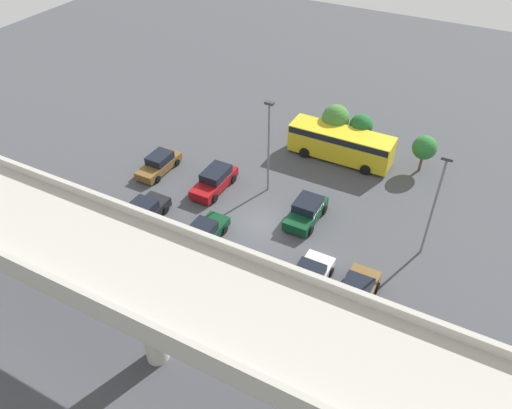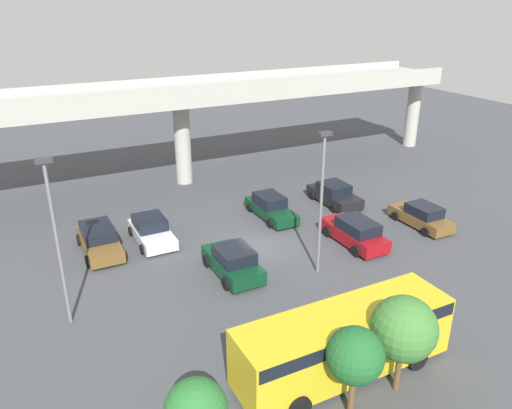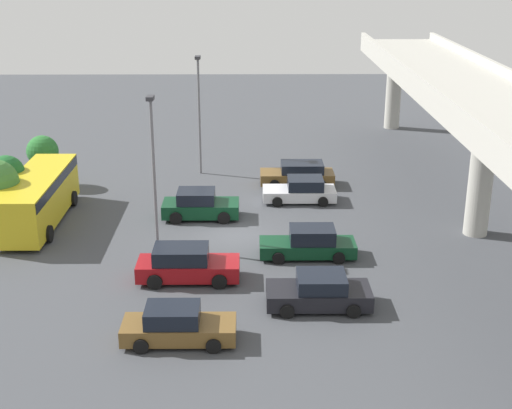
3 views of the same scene
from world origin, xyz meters
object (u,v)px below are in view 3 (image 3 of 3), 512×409
(parked_car_0, at_px, (298,174))
(parked_car_3, at_px, (309,244))
(parked_car_1, at_px, (301,191))
(parked_car_4, at_px, (186,265))
(parked_car_2, at_px, (200,205))
(lamp_post_near_aisle, at_px, (153,161))
(lamp_post_mid_lot, at_px, (199,106))
(shuttle_bus, at_px, (37,195))
(tree_front_centre, at_px, (7,174))
(parked_car_5, at_px, (319,292))
(parked_car_6, at_px, (177,326))
(tree_front_left, at_px, (43,151))

(parked_car_0, bearing_deg, parked_car_3, 88.87)
(parked_car_0, relative_size, parked_car_3, 0.99)
(parked_car_1, height_order, parked_car_4, parked_car_4)
(parked_car_2, relative_size, parked_car_3, 0.91)
(lamp_post_near_aisle, xyz_separation_m, lamp_post_mid_lot, (-12.90, 1.44, 0.04))
(shuttle_bus, relative_size, tree_front_centre, 2.49)
(shuttle_bus, height_order, lamp_post_mid_lot, lamp_post_mid_lot)
(parked_car_3, bearing_deg, parked_car_0, -91.13)
(parked_car_1, distance_m, parked_car_4, 12.61)
(parked_car_5, xyz_separation_m, lamp_post_near_aisle, (-6.64, -7.83, 3.97))
(parked_car_5, bearing_deg, parked_car_6, 25.86)
(parked_car_3, xyz_separation_m, shuttle_bus, (-4.84, -14.91, 0.96))
(shuttle_bus, bearing_deg, tree_front_left, -167.60)
(parked_car_1, height_order, parked_car_3, parked_car_3)
(parked_car_0, height_order, parked_car_1, parked_car_0)
(parked_car_1, bearing_deg, shuttle_bus, 13.18)
(tree_front_centre, bearing_deg, parked_car_0, 108.27)
(tree_front_centre, bearing_deg, parked_car_5, 56.36)
(shuttle_bus, distance_m, lamp_post_near_aisle, 8.49)
(parked_car_1, distance_m, parked_car_5, 13.71)
(parked_car_1, relative_size, shuttle_bus, 0.49)
(parked_car_4, bearing_deg, parked_car_3, 23.90)
(lamp_post_near_aisle, height_order, tree_front_centre, lamp_post_near_aisle)
(shuttle_bus, xyz_separation_m, tree_front_centre, (-1.06, -1.96, 0.94))
(parked_car_0, relative_size, tree_front_centre, 1.31)
(parked_car_1, bearing_deg, parked_car_2, 25.00)
(parked_car_3, xyz_separation_m, parked_car_5, (5.34, 0.02, -0.00))
(parked_car_5, relative_size, shuttle_bus, 0.50)
(parked_car_5, height_order, parked_car_6, parked_car_5)
(parked_car_4, bearing_deg, lamp_post_near_aisle, 115.13)
(shuttle_bus, xyz_separation_m, lamp_post_near_aisle, (3.54, 7.10, 3.01))
(parked_car_1, bearing_deg, parked_car_4, 60.87)
(parked_car_4, bearing_deg, parked_car_5, -24.29)
(shuttle_bus, bearing_deg, parked_car_3, 72.02)
(parked_car_6, height_order, shuttle_bus, shuttle_bus)
(parked_car_2, xyz_separation_m, shuttle_bus, (0.71, -9.04, 0.90))
(lamp_post_near_aisle, height_order, lamp_post_mid_lot, lamp_post_mid_lot)
(parked_car_0, distance_m, parked_car_3, 11.54)
(parked_car_2, distance_m, parked_car_4, 8.19)
(parked_car_3, relative_size, lamp_post_near_aisle, 0.61)
(tree_front_centre, bearing_deg, lamp_post_mid_lot, 128.33)
(lamp_post_near_aisle, relative_size, lamp_post_mid_lot, 0.99)
(parked_car_3, distance_m, tree_front_left, 20.17)
(parked_car_4, relative_size, tree_front_left, 1.43)
(parked_car_1, distance_m, lamp_post_near_aisle, 11.39)
(parked_car_3, xyz_separation_m, lamp_post_near_aisle, (-1.30, -7.80, 3.97))
(parked_car_2, relative_size, parked_car_4, 0.92)
(lamp_post_mid_lot, bearing_deg, parked_car_5, 18.10)
(parked_car_0, bearing_deg, parked_car_2, 44.49)
(lamp_post_mid_lot, relative_size, tree_front_centre, 2.20)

